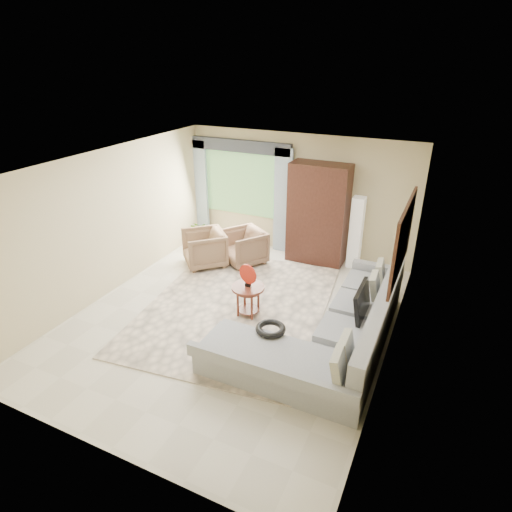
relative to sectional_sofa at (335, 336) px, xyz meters
The scene contains 17 objects.
ground 1.81m from the sectional_sofa, behind, with size 6.00×6.00×0.00m, color silver.
area_rug 1.97m from the sectional_sofa, 165.57° to the left, with size 3.00×4.00×0.02m, color beige.
sectional_sofa is the anchor object (origin of this frame).
tv_screen 0.65m from the sectional_sofa, 56.05° to the left, with size 0.06×0.74×0.48m, color black.
garden_hose 1.01m from the sectional_sofa, 143.35° to the right, with size 0.43×0.43×0.09m, color black.
coffee_table 1.63m from the sectional_sofa, 167.67° to the left, with size 0.56×0.56×0.56m.
red_disc 1.71m from the sectional_sofa, 167.67° to the left, with size 0.34×0.34×0.03m, color red.
armchair_left 3.68m from the sectional_sofa, 152.67° to the left, with size 0.81×0.83×0.75m, color brown.
armchair_right 3.34m from the sectional_sofa, 140.30° to the left, with size 0.78×0.81×0.73m, color brown.
potted_plant 4.80m from the sectional_sofa, 145.98° to the left, with size 0.46×0.40×0.51m, color #999999.
armoire 3.24m from the sectional_sofa, 113.06° to the left, with size 1.20×0.55×2.10m, color black.
floor_lamp 3.03m from the sectional_sofa, 98.33° to the left, with size 0.24×0.24×1.50m, color silver.
window 4.58m from the sectional_sofa, 134.87° to the left, with size 1.80×0.04×1.40m, color #669E59.
curtain_left 5.25m from the sectional_sofa, 143.84° to the left, with size 0.40×0.08×2.30m, color #9EB7CC.
curtain_right 3.80m from the sectional_sofa, 124.27° to the left, with size 0.40×0.08×2.30m, color #9EB7CC.
valance 4.81m from the sectional_sofa, 135.52° to the left, with size 2.40×0.12×0.26m, color #1E232D.
wall_mirror 1.70m from the sectional_sofa, 37.80° to the left, with size 0.05×1.70×1.05m.
Camera 1 is at (2.94, -5.35, 4.04)m, focal length 30.00 mm.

